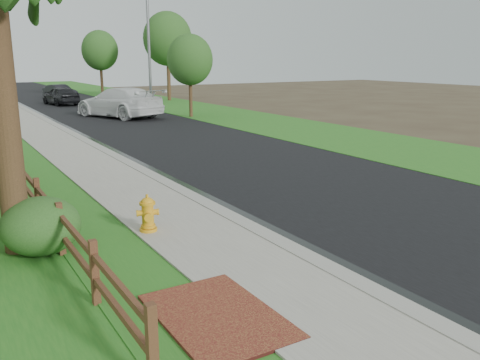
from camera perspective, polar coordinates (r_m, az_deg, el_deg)
ground at (r=9.67m, az=6.24°, el=-9.72°), size 120.00×120.00×0.00m
road at (r=43.37m, az=-17.71°, el=7.93°), size 8.00×90.00×0.02m
curb at (r=42.59m, az=-23.24°, el=7.45°), size 0.40×90.00×0.12m
wet_gutter at (r=42.65m, az=-22.77°, el=7.45°), size 0.50×90.00×0.00m
sidewalk at (r=42.44m, az=-24.98°, el=7.25°), size 2.20×90.00×0.10m
verge_far at (r=45.47m, az=-9.16°, el=8.64°), size 6.00×90.00×0.04m
brick_patch at (r=7.80m, az=-2.54°, el=-15.21°), size 1.60×2.40×0.11m
ranch_fence at (r=13.92m, az=-22.59°, el=-0.74°), size 0.12×16.92×1.10m
fire_hydrant at (r=11.29m, az=-10.31°, el=-3.81°), size 0.55×0.44×0.83m
white_suv at (r=34.23m, az=-13.42°, el=8.49°), size 4.89×7.14×1.92m
dark_car_mid at (r=44.69m, az=-19.48°, el=8.93°), size 2.43×4.64×1.51m
dark_car_far at (r=51.06m, az=-19.54°, el=9.32°), size 2.61×4.28×1.33m
streetlight at (r=39.05m, az=-10.47°, el=16.17°), size 2.24×1.02×10.08m
shrub_a at (r=10.79m, az=-21.45°, el=-4.83°), size 1.72×1.72×1.15m
tree_near_right at (r=33.49m, az=-5.65°, el=13.28°), size 2.94×2.94×5.30m
tree_mid_right at (r=46.87m, az=-8.15°, el=15.41°), size 4.29×4.29×7.78m
tree_far_right at (r=52.27m, az=-15.46°, el=13.84°), size 3.46×3.46×6.39m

